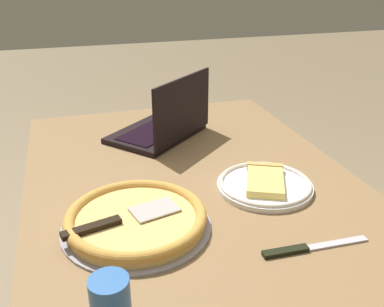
{
  "coord_description": "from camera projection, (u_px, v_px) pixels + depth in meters",
  "views": [
    {
      "loc": [
        1.05,
        -0.31,
        1.31
      ],
      "look_at": [
        -0.05,
        0.02,
        0.78
      ],
      "focal_mm": 40.68,
      "sensor_mm": 36.0,
      "label": 1
    }
  ],
  "objects": [
    {
      "name": "pizza_plate",
      "position": [
        265.0,
        184.0,
        1.16
      ],
      "size": [
        0.26,
        0.26,
        0.04
      ],
      "color": "white",
      "rests_on": "dining_table"
    },
    {
      "name": "dining_table",
      "position": [
        190.0,
        195.0,
        1.26
      ],
      "size": [
        1.21,
        0.9,
        0.73
      ],
      "color": "olive",
      "rests_on": "ground_plane"
    },
    {
      "name": "table_knife",
      "position": [
        305.0,
        248.0,
        0.92
      ],
      "size": [
        0.03,
        0.24,
        0.01
      ],
      "color": "#BBB8C3",
      "rests_on": "dining_table"
    },
    {
      "name": "pizza_tray",
      "position": [
        136.0,
        220.0,
        0.99
      ],
      "size": [
        0.34,
        0.34,
        0.04
      ],
      "color": "#9995A4",
      "rests_on": "dining_table"
    },
    {
      "name": "laptop",
      "position": [
        164.0,
        125.0,
        1.47
      ],
      "size": [
        0.38,
        0.38,
        0.22
      ],
      "color": "black",
      "rests_on": "dining_table"
    },
    {
      "name": "drink_cup",
      "position": [
        111.0,
        304.0,
        0.71
      ],
      "size": [
        0.07,
        0.07,
        0.1
      ],
      "color": "#3165AC",
      "rests_on": "dining_table"
    }
  ]
}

